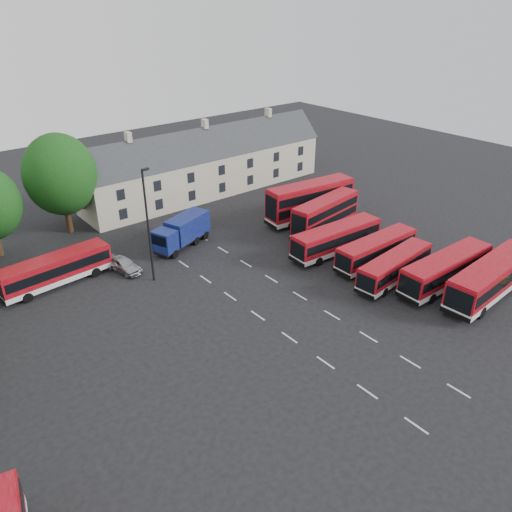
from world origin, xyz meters
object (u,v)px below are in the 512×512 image
Objects in this scene: bus_dd_south at (325,214)px; lamppost at (148,224)px; box_truck at (182,231)px; bus_row_a at (492,276)px; silver_car at (123,264)px.

lamppost is at bearing 164.36° from bus_dd_south.
bus_dd_south is 0.91× the size of lamppost.
box_truck is 8.69m from lamppost.
lamppost is at bearing 132.68° from bus_row_a.
bus_row_a is at bearing -93.58° from bus_dd_south.
silver_car is 0.39× the size of lamppost.
bus_row_a is 2.82× the size of silver_car.
lamppost is (1.46, -3.52, 5.21)m from silver_car.
bus_dd_south is 16.35m from box_truck.
silver_car is (-22.23, 6.27, -1.58)m from bus_dd_south.
bus_dd_south reaches higher than silver_car.
box_truck reaches higher than silver_car.
box_truck is at bearing 145.41° from bus_dd_south.
silver_car is (-23.75, 25.46, -1.33)m from bus_row_a.
bus_row_a is 1.60× the size of box_truck.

